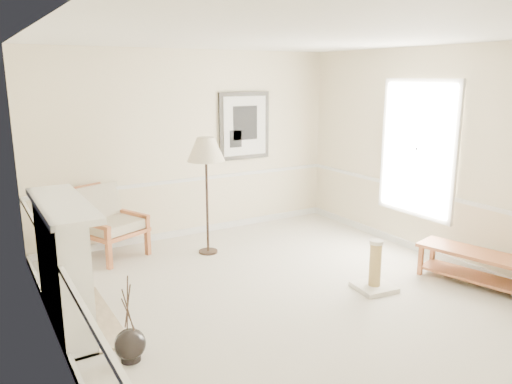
% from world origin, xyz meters
% --- Properties ---
extents(ground, '(5.50, 5.50, 0.00)m').
position_xyz_m(ground, '(0.00, 0.00, 0.00)').
color(ground, silver).
rests_on(ground, ground).
extents(room, '(5.04, 5.54, 2.92)m').
position_xyz_m(room, '(0.14, 0.08, 1.87)').
color(room, '#F3E5BE').
rests_on(room, ground).
extents(fireplace, '(0.64, 1.64, 1.31)m').
position_xyz_m(fireplace, '(-2.34, 0.60, 0.64)').
color(fireplace, white).
rests_on(fireplace, ground).
extents(floor_vase, '(0.28, 0.28, 0.83)m').
position_xyz_m(floor_vase, '(-2.00, -0.39, 0.15)').
color(floor_vase, black).
rests_on(floor_vase, ground).
extents(armchair, '(1.02, 1.05, 1.02)m').
position_xyz_m(armchair, '(-1.45, 2.45, 0.55)').
color(armchair, '#A75936').
rests_on(armchair, ground).
extents(floor_lamp, '(0.56, 0.56, 1.68)m').
position_xyz_m(floor_lamp, '(-0.18, 1.81, 1.47)').
color(floor_lamp, black).
rests_on(floor_lamp, ground).
extents(bench, '(0.81, 1.55, 0.42)m').
position_xyz_m(bench, '(2.15, -0.95, 0.28)').
color(bench, '#A75936').
rests_on(bench, ground).
extents(scratching_post, '(0.49, 0.49, 0.62)m').
position_xyz_m(scratching_post, '(0.98, -0.37, 0.19)').
color(scratching_post, white).
rests_on(scratching_post, ground).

